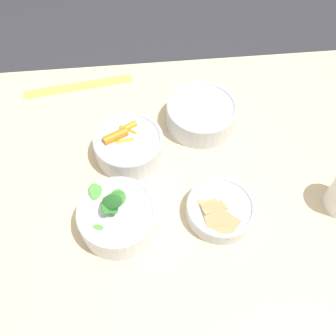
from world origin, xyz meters
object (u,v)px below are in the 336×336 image
at_px(bowl_greens, 117,216).
at_px(bowl_beans_hotdog, 201,115).
at_px(bowl_carrots, 129,145).
at_px(bowl_cookies, 220,209).
at_px(ruler, 78,86).

distance_m(bowl_greens, bowl_beans_hotdog, 0.34).
relative_size(bowl_carrots, bowl_greens, 1.00).
bearing_deg(bowl_cookies, ruler, 126.63).
xyz_separation_m(bowl_carrots, bowl_cookies, (0.18, -0.18, -0.01)).
xyz_separation_m(bowl_carrots, bowl_greens, (-0.03, -0.18, 0.00)).
bearing_deg(bowl_carrots, bowl_greens, -99.32).
relative_size(bowl_cookies, ruler, 0.50).
relative_size(bowl_greens, bowl_cookies, 1.10).
xyz_separation_m(bowl_beans_hotdog, ruler, (-0.31, 0.16, -0.03)).
distance_m(bowl_carrots, bowl_greens, 0.19).
relative_size(bowl_carrots, bowl_cookies, 1.09).
xyz_separation_m(bowl_carrots, ruler, (-0.13, 0.24, -0.03)).
height_order(bowl_beans_hotdog, bowl_cookies, bowl_beans_hotdog).
bearing_deg(ruler, bowl_beans_hotdog, -27.33).
bearing_deg(bowl_carrots, bowl_cookies, -44.75).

